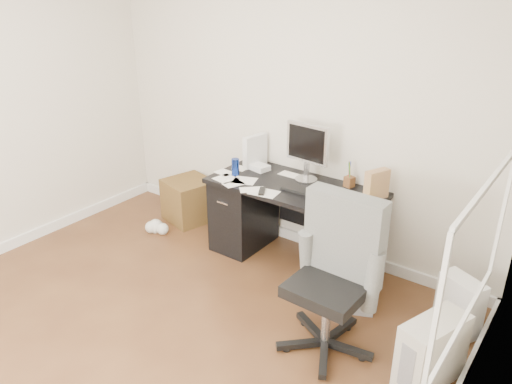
% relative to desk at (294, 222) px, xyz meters
% --- Properties ---
extents(ground, '(4.00, 4.00, 0.00)m').
position_rel_desk_xyz_m(ground, '(-0.30, -1.65, -0.40)').
color(ground, '#442716').
rests_on(ground, ground).
extents(room_shell, '(4.02, 4.02, 2.71)m').
position_rel_desk_xyz_m(room_shell, '(-0.27, -1.62, 1.26)').
color(room_shell, beige).
rests_on(room_shell, ground).
extents(desk, '(1.50, 0.70, 0.75)m').
position_rel_desk_xyz_m(desk, '(0.00, 0.00, 0.00)').
color(desk, black).
rests_on(desk, ground).
extents(loose_papers, '(1.10, 0.60, 0.00)m').
position_rel_desk_xyz_m(loose_papers, '(-0.20, -0.05, 0.35)').
color(loose_papers, silver).
rests_on(loose_papers, desk).
extents(lcd_monitor, '(0.43, 0.28, 0.52)m').
position_rel_desk_xyz_m(lcd_monitor, '(0.02, 0.15, 0.61)').
color(lcd_monitor, '#B8B9BD').
rests_on(lcd_monitor, desk).
extents(keyboard, '(0.41, 0.15, 0.02)m').
position_rel_desk_xyz_m(keyboard, '(0.15, -0.07, 0.36)').
color(keyboard, black).
rests_on(keyboard, desk).
extents(computer_mouse, '(0.06, 0.06, 0.05)m').
position_rel_desk_xyz_m(computer_mouse, '(0.42, -0.13, 0.38)').
color(computer_mouse, '#B8B9BD').
rests_on(computer_mouse, desk).
extents(travel_mug, '(0.07, 0.07, 0.15)m').
position_rel_desk_xyz_m(travel_mug, '(-0.56, -0.11, 0.43)').
color(travel_mug, navy).
rests_on(travel_mug, desk).
extents(white_binder, '(0.17, 0.28, 0.30)m').
position_rel_desk_xyz_m(white_binder, '(-0.56, 0.18, 0.50)').
color(white_binder, silver).
rests_on(white_binder, desk).
extents(magazine_file, '(0.18, 0.23, 0.24)m').
position_rel_desk_xyz_m(magazine_file, '(0.67, 0.16, 0.47)').
color(magazine_file, '#9B704B').
rests_on(magazine_file, desk).
extents(pen_cup, '(0.11, 0.11, 0.22)m').
position_rel_desk_xyz_m(pen_cup, '(0.39, 0.25, 0.46)').
color(pen_cup, brown).
rests_on(pen_cup, desk).
extents(yellow_book, '(0.23, 0.27, 0.04)m').
position_rel_desk_xyz_m(yellow_book, '(0.69, -0.09, 0.37)').
color(yellow_book, yellow).
rests_on(yellow_book, desk).
extents(paper_remote, '(0.26, 0.22, 0.02)m').
position_rel_desk_xyz_m(paper_remote, '(-0.12, -0.28, 0.36)').
color(paper_remote, silver).
rests_on(paper_remote, desk).
extents(office_chair, '(0.65, 0.65, 1.11)m').
position_rel_desk_xyz_m(office_chair, '(0.80, -0.84, 0.16)').
color(office_chair, '#505351').
rests_on(office_chair, ground).
extents(pc_tower, '(0.36, 0.52, 0.47)m').
position_rel_desk_xyz_m(pc_tower, '(1.49, -0.73, -0.16)').
color(pc_tower, beige).
rests_on(pc_tower, ground).
extents(shopping_bag, '(0.39, 0.35, 0.44)m').
position_rel_desk_xyz_m(shopping_bag, '(1.49, -0.11, -0.18)').
color(shopping_bag, white).
rests_on(shopping_bag, ground).
extents(wicker_basket, '(0.54, 0.54, 0.44)m').
position_rel_desk_xyz_m(wicker_basket, '(-1.35, 0.08, -0.18)').
color(wicker_basket, '#453014').
rests_on(wicker_basket, ground).
extents(desk_printer, '(0.36, 0.33, 0.17)m').
position_rel_desk_xyz_m(desk_printer, '(0.76, -0.29, -0.31)').
color(desk_printer, slate).
rests_on(desk_printer, ground).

